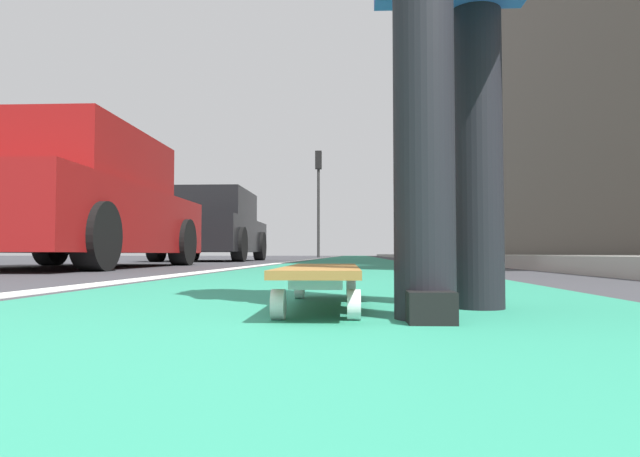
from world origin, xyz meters
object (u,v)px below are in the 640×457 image
object	(u,v)px
parked_car_near	(68,204)
parked_car_mid	(213,227)
traffic_light	(318,184)
skateboard	(321,274)

from	to	relation	value
parked_car_near	parked_car_mid	xyz separation A→B (m)	(5.97, -0.07, 0.03)
traffic_light	skateboard	bearing A→B (deg)	-176.14
skateboard	traffic_light	size ratio (longest dim) A/B	0.18
traffic_light	parked_car_mid	bearing A→B (deg)	173.72
skateboard	traffic_light	xyz separation A→B (m)	(23.15, 1.56, 3.13)
parked_car_mid	traffic_light	xyz separation A→B (m)	(12.80, -1.41, 2.50)
skateboard	parked_car_mid	size ratio (longest dim) A/B	0.21
skateboard	parked_car_mid	xyz separation A→B (m)	(10.35, 2.97, 0.63)
parked_car_near	skateboard	bearing A→B (deg)	-145.21
skateboard	traffic_light	bearing A→B (deg)	3.86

